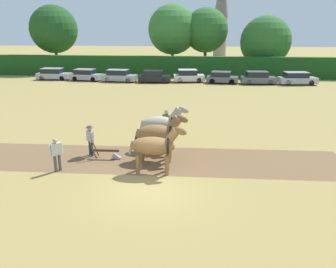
{
  "coord_description": "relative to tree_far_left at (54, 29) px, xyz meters",
  "views": [
    {
      "loc": [
        2.04,
        -12.32,
        6.42
      ],
      "look_at": [
        0.37,
        4.17,
        1.1
      ],
      "focal_mm": 35.0,
      "sensor_mm": 36.0,
      "label": 1
    }
  ],
  "objects": [
    {
      "name": "plowed_furrow_strip",
      "position": [
        16.32,
        -34.86,
        -6.38
      ],
      "size": [
        27.41,
        4.61,
        0.01
      ],
      "primitive_type": "cube",
      "rotation": [
        0.0,
        0.0,
        0.03
      ],
      "color": "brown",
      "rests_on": "ground"
    },
    {
      "name": "tree_left",
      "position": [
        18.02,
        1.54,
        -0.04
      ],
      "size": [
        7.42,
        7.42,
        10.07
      ],
      "color": "brown",
      "rests_on": "ground"
    },
    {
      "name": "farmer_onlooker_left",
      "position": [
        15.96,
        -36.57,
        -5.44
      ],
      "size": [
        0.47,
        0.51,
        1.63
      ],
      "rotation": [
        0.0,
        0.0,
        -0.73
      ],
      "color": "#4C4C4C",
      "rests_on": "ground"
    },
    {
      "name": "tree_center",
      "position": [
        31.71,
        0.41,
        -1.68
      ],
      "size": [
        7.29,
        7.29,
        8.36
      ],
      "color": "brown",
      "rests_on": "ground"
    },
    {
      "name": "parked_car_center_right",
      "position": [
        20.95,
        -8.4,
        -5.63
      ],
      "size": [
        4.05,
        2.32,
        1.58
      ],
      "rotation": [
        0.0,
        0.0,
        0.13
      ],
      "color": "silver",
      "rests_on": "ground"
    },
    {
      "name": "parked_car_right",
      "position": [
        25.14,
        -8.99,
        -5.69
      ],
      "size": [
        4.02,
        2.3,
        1.44
      ],
      "rotation": [
        0.0,
        0.0,
        -0.12
      ],
      "color": "#565B66",
      "rests_on": "ground"
    },
    {
      "name": "parked_car_far_right",
      "position": [
        29.46,
        -9.21,
        -5.65
      ],
      "size": [
        4.23,
        1.96,
        1.54
      ],
      "rotation": [
        0.0,
        0.0,
        0.06
      ],
      "color": "#565B66",
      "rests_on": "ground"
    },
    {
      "name": "parked_car_center",
      "position": [
        16.67,
        -9.19,
        -5.67
      ],
      "size": [
        4.1,
        2.01,
        1.5
      ],
      "rotation": [
        0.0,
        0.0,
        0.05
      ],
      "color": "black",
      "rests_on": "ground"
    },
    {
      "name": "plow",
      "position": [
        17.91,
        -34.81,
        -6.07
      ],
      "size": [
        1.62,
        0.47,
        1.13
      ],
      "rotation": [
        0.0,
        0.0,
        0.03
      ],
      "color": "#4C331E",
      "rests_on": "ground"
    },
    {
      "name": "farmer_beside_team",
      "position": [
        20.55,
        -31.13,
        -5.33
      ],
      "size": [
        0.56,
        0.47,
        1.78
      ],
      "rotation": [
        0.0,
        0.0,
        0.9
      ],
      "color": "#28334C",
      "rests_on": "ground"
    },
    {
      "name": "draft_horse_trail_left",
      "position": [
        20.49,
        -33.19,
        -4.93
      ],
      "size": [
        2.79,
        1.02,
        2.58
      ],
      "rotation": [
        0.0,
        0.0,
        0.03
      ],
      "color": "#B2A38E",
      "rests_on": "ground"
    },
    {
      "name": "church_spire",
      "position": [
        26.4,
        25.19,
        4.05
      ],
      "size": [
        3.07,
        3.07,
        19.94
      ],
      "color": "gray",
      "rests_on": "ground"
    },
    {
      "name": "parked_car_left",
      "position": [
        7.59,
        -8.53,
        -5.67
      ],
      "size": [
        4.25,
        2.27,
        1.48
      ],
      "rotation": [
        0.0,
        0.0,
        -0.12
      ],
      "color": "#9E9EA8",
      "rests_on": "ground"
    },
    {
      "name": "tree_far_left",
      "position": [
        0.0,
        0.0,
        0.0
      ],
      "size": [
        7.12,
        7.12,
        9.96
      ],
      "color": "brown",
      "rests_on": "ground"
    },
    {
      "name": "hedgerow",
      "position": [
        20.55,
        -4.05,
        -4.96
      ],
      "size": [
        70.93,
        1.27,
        2.86
      ],
      "primitive_type": "cube",
      "color": "#194719",
      "rests_on": "ground"
    },
    {
      "name": "tree_center_left",
      "position": [
        23.06,
        1.76,
        -0.13
      ],
      "size": [
        6.61,
        6.61,
        9.57
      ],
      "color": "#4C3823",
      "rests_on": "ground"
    },
    {
      "name": "ground_plane",
      "position": [
        20.55,
        -37.91,
        -6.39
      ],
      "size": [
        240.0,
        240.0,
        0.0
      ],
      "primitive_type": "plane",
      "color": "#998447"
    },
    {
      "name": "draft_horse_lead_left",
      "position": [
        20.57,
        -36.29,
        -5.06
      ],
      "size": [
        2.75,
        0.94,
        2.34
      ],
      "rotation": [
        0.0,
        0.0,
        0.03
      ],
      "color": "brown",
      "rests_on": "ground"
    },
    {
      "name": "farmer_at_plow",
      "position": [
        16.88,
        -34.47,
        -5.42
      ],
      "size": [
        0.49,
        0.49,
        1.66
      ],
      "rotation": [
        0.0,
        0.0,
        0.79
      ],
      "color": "#28334C",
      "rests_on": "ground"
    },
    {
      "name": "parked_car_far_left",
      "position": [
        3.01,
        -8.17,
        -5.66
      ],
      "size": [
        4.39,
        1.87,
        1.51
      ],
      "rotation": [
        0.0,
        0.0,
        0.02
      ],
      "color": "#A8A8B2",
      "rests_on": "ground"
    },
    {
      "name": "parked_car_end_right",
      "position": [
        34.1,
        -9.14,
        -5.66
      ],
      "size": [
        4.62,
        2.25,
        1.52
      ],
      "rotation": [
        0.0,
        0.0,
        0.11
      ],
      "color": "#A8A8B2",
      "rests_on": "ground"
    },
    {
      "name": "parked_car_center_left",
      "position": [
        12.14,
        -9.09,
        -5.65
      ],
      "size": [
        4.46,
        2.04,
        1.54
      ],
      "rotation": [
        0.0,
        0.0,
        -0.08
      ],
      "color": "#9E9EA8",
      "rests_on": "ground"
    },
    {
      "name": "draft_horse_lead_right",
      "position": [
        20.53,
        -34.74,
        -4.99
      ],
      "size": [
        2.8,
        1.08,
        2.49
      ],
      "rotation": [
        0.0,
        0.0,
        0.03
      ],
      "color": "brown",
      "rests_on": "ground"
    }
  ]
}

